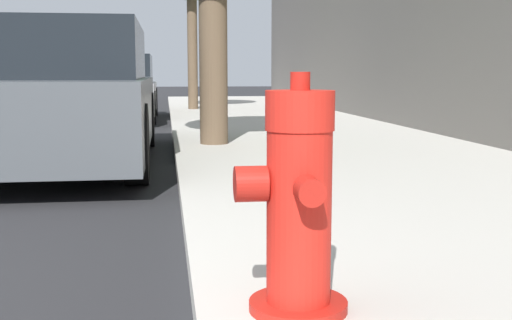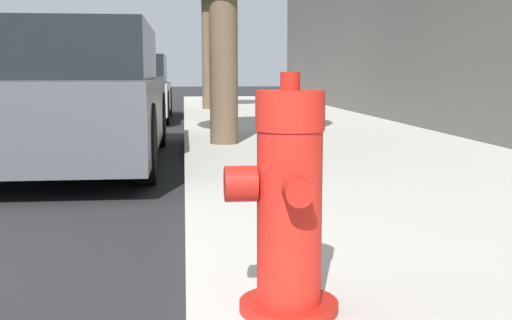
% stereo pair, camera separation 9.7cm
% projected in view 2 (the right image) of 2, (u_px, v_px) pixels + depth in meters
% --- Properties ---
extents(fire_hydrant, '(0.40, 0.41, 0.84)m').
position_uv_depth(fire_hydrant, '(288.00, 205.00, 2.23)').
color(fire_hydrant, red).
rests_on(fire_hydrant, sidewalk_slab).
extents(parked_car_near, '(1.76, 4.59, 1.43)m').
position_uv_depth(parked_car_near, '(76.00, 97.00, 6.69)').
color(parked_car_near, '#4C5156').
rests_on(parked_car_near, ground_plane).
extents(parked_car_mid, '(1.69, 3.87, 1.28)m').
position_uv_depth(parked_car_mid, '(127.00, 89.00, 12.69)').
color(parked_car_mid, '#B7B7BC').
rests_on(parked_car_mid, ground_plane).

